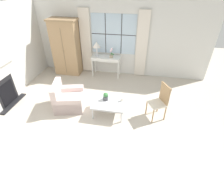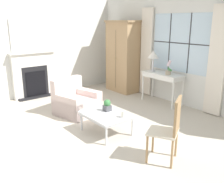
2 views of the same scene
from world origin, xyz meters
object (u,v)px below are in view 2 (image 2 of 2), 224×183
(side_chair_wooden, at_px, (170,126))
(potted_plant_small, at_px, (107,105))
(fireplace, at_px, (34,71))
(potted_orchid, at_px, (169,69))
(armchair_upholstered, at_px, (76,103))
(pillar_candle, at_px, (123,115))
(console_table, at_px, (163,77))
(armoire, at_px, (123,56))
(table_lamp, at_px, (153,55))
(coffee_table, at_px, (106,116))

(side_chair_wooden, distance_m, potted_plant_small, 1.54)
(fireplace, relative_size, potted_orchid, 5.80)
(armchair_upholstered, relative_size, pillar_candle, 7.58)
(console_table, xyz_separation_m, armchair_upholstered, (-0.72, -2.21, -0.45))
(potted_orchid, height_order, armchair_upholstered, potted_orchid)
(potted_plant_small, bearing_deg, armchair_upholstered, -178.78)
(armoire, bearing_deg, console_table, 0.99)
(console_table, bearing_deg, armchair_upholstered, -107.97)
(console_table, height_order, potted_plant_small, console_table)
(pillar_candle, bearing_deg, armchair_upholstered, -178.52)
(fireplace, xyz_separation_m, table_lamp, (2.32, 2.42, 0.50))
(armchair_upholstered, bearing_deg, potted_orchid, 66.63)
(coffee_table, distance_m, potted_plant_small, 0.23)
(coffee_table, bearing_deg, potted_plant_small, 136.51)
(potted_orchid, relative_size, side_chair_wooden, 0.36)
(side_chair_wooden, xyz_separation_m, coffee_table, (-1.42, -0.13, -0.23))
(fireplace, distance_m, potted_orchid, 3.75)
(armchair_upholstered, bearing_deg, table_lamp, 80.51)
(potted_plant_small, bearing_deg, pillar_candle, 2.12)
(potted_orchid, relative_size, pillar_candle, 2.74)
(console_table, bearing_deg, potted_orchid, -11.87)
(side_chair_wooden, bearing_deg, fireplace, -176.75)
(console_table, distance_m, table_lamp, 0.63)
(side_chair_wooden, height_order, pillar_candle, side_chair_wooden)
(fireplace, relative_size, console_table, 1.96)
(potted_orchid, relative_size, armchair_upholstered, 0.36)
(table_lamp, relative_size, potted_plant_small, 2.39)
(armoire, xyz_separation_m, console_table, (1.58, 0.03, -0.36))
(armoire, relative_size, potted_plant_small, 9.19)
(console_table, bearing_deg, fireplace, -137.72)
(potted_orchid, bearing_deg, armoire, 179.40)
(fireplace, distance_m, armchair_upholstered, 2.02)
(console_table, xyz_separation_m, side_chair_wooden, (2.00, -2.16, -0.13))
(side_chair_wooden, xyz_separation_m, potted_plant_small, (-1.54, -0.02, -0.07))
(side_chair_wooden, bearing_deg, table_lamp, 137.45)
(coffee_table, xyz_separation_m, pillar_candle, (0.36, 0.13, 0.10))
(armoire, distance_m, potted_plant_small, 3.02)
(fireplace, bearing_deg, potted_plant_small, 4.41)
(pillar_candle, bearing_deg, coffee_table, -160.39)
(coffee_table, bearing_deg, table_lamp, 112.05)
(coffee_table, xyz_separation_m, potted_plant_small, (-0.12, 0.11, 0.16))
(armoire, xyz_separation_m, coffee_table, (2.16, -2.27, -0.72))
(console_table, relative_size, side_chair_wooden, 1.06)
(armchair_upholstered, distance_m, side_chair_wooden, 2.74)
(coffee_table, bearing_deg, potted_orchid, 99.04)
(armchair_upholstered, height_order, pillar_candle, armchair_upholstered)
(fireplace, height_order, console_table, fireplace)
(coffee_table, height_order, potted_plant_small, potted_plant_small)
(potted_orchid, relative_size, coffee_table, 0.41)
(pillar_candle, bearing_deg, armoire, 139.54)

